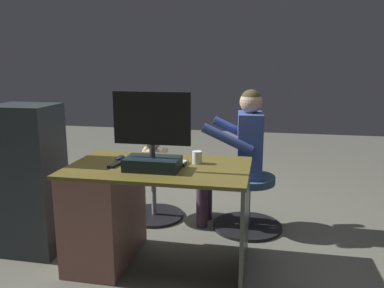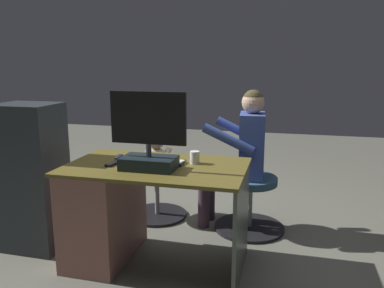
{
  "view_description": "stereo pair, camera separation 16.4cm",
  "coord_description": "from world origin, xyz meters",
  "views": [
    {
      "loc": [
        -0.71,
        2.88,
        1.43
      ],
      "look_at": [
        -0.15,
        -0.0,
        0.8
      ],
      "focal_mm": 36.59,
      "sensor_mm": 36.0,
      "label": 1
    },
    {
      "loc": [
        -0.87,
        2.85,
        1.43
      ],
      "look_at": [
        -0.15,
        -0.0,
        0.8
      ],
      "focal_mm": 36.59,
      "sensor_mm": 36.0,
      "label": 2
    }
  ],
  "objects": [
    {
      "name": "keyboard",
      "position": [
        0.03,
        0.34,
        0.74
      ],
      "size": [
        0.42,
        0.14,
        0.02
      ],
      "primitive_type": "cube",
      "color": "black",
      "rests_on": "desk"
    },
    {
      "name": "computer_mouse",
      "position": [
        0.31,
        0.31,
        0.75
      ],
      "size": [
        0.06,
        0.1,
        0.04
      ],
      "primitive_type": "ellipsoid",
      "color": "#1D2132",
      "rests_on": "desk"
    },
    {
      "name": "monitor",
      "position": [
        0.01,
        0.5,
        0.9
      ],
      "size": [
        0.51,
        0.22,
        0.51
      ],
      "color": "black",
      "rests_on": "desk"
    },
    {
      "name": "ground_plane",
      "position": [
        0.0,
        0.0,
        0.0
      ],
      "size": [
        10.0,
        10.0,
        0.0
      ],
      "primitive_type": "plane",
      "color": "#616256"
    },
    {
      "name": "office_chair_teddy",
      "position": [
        0.29,
        -0.41,
        0.26
      ],
      "size": [
        0.55,
        0.55,
        0.47
      ],
      "color": "black",
      "rests_on": "ground_plane"
    },
    {
      "name": "tv_remote",
      "position": [
        0.29,
        0.46,
        0.74
      ],
      "size": [
        0.07,
        0.15,
        0.02
      ],
      "primitive_type": "cube",
      "rotation": [
        0.0,
        0.0,
        -0.15
      ],
      "color": "black",
      "rests_on": "desk"
    },
    {
      "name": "cup",
      "position": [
        -0.24,
        0.29,
        0.77
      ],
      "size": [
        0.07,
        0.07,
        0.09
      ],
      "primitive_type": "cylinder",
      "color": "white",
      "rests_on": "desk"
    },
    {
      "name": "visitor_chair",
      "position": [
        -0.58,
        -0.34,
        0.25
      ],
      "size": [
        0.6,
        0.6,
        0.47
      ],
      "color": "black",
      "rests_on": "ground_plane"
    },
    {
      "name": "person",
      "position": [
        -0.49,
        -0.35,
        0.7
      ],
      "size": [
        0.56,
        0.51,
        1.2
      ],
      "color": "#374C96",
      "rests_on": "ground_plane"
    },
    {
      "name": "notebook_binder",
      "position": [
        -0.05,
        0.43,
        0.74
      ],
      "size": [
        0.26,
        0.33,
        0.02
      ],
      "primitive_type": "cube",
      "rotation": [
        0.0,
        0.0,
        -0.16
      ],
      "color": "beige",
      "rests_on": "desk"
    },
    {
      "name": "teddy_bear",
      "position": [
        0.29,
        -0.43,
        0.62
      ],
      "size": [
        0.23,
        0.24,
        0.34
      ],
      "color": "tan",
      "rests_on": "office_chair_teddy"
    },
    {
      "name": "desk",
      "position": [
        0.32,
        0.4,
        0.39
      ],
      "size": [
        1.23,
        0.74,
        0.73
      ],
      "color": "brown",
      "rests_on": "ground_plane"
    },
    {
      "name": "equipment_rack",
      "position": [
        1.0,
        0.39,
        0.56
      ],
      "size": [
        0.44,
        0.36,
        1.12
      ],
      "primitive_type": "cube",
      "color": "#272E31",
      "rests_on": "ground_plane"
    }
  ]
}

